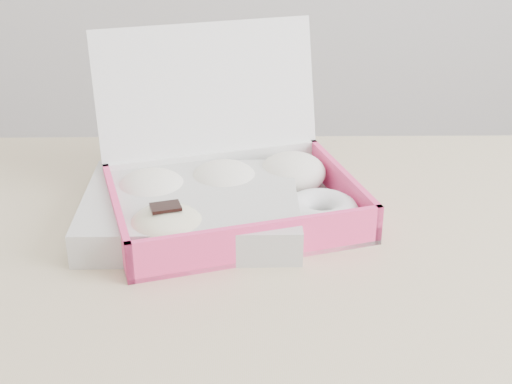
{
  "coord_description": "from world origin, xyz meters",
  "views": [
    {
      "loc": [
        -0.06,
        -0.7,
        1.18
      ],
      "look_at": [
        -0.05,
        0.1,
        0.8
      ],
      "focal_mm": 50.0,
      "sensor_mm": 36.0,
      "label": 1
    }
  ],
  "objects": [
    {
      "name": "donut_box",
      "position": [
        -0.08,
        0.13,
        0.79
      ],
      "size": [
        0.37,
        0.35,
        0.22
      ],
      "rotation": [
        0.0,
        0.0,
        0.28
      ],
      "color": "white",
      "rests_on": "table"
    },
    {
      "name": "table",
      "position": [
        0.0,
        0.0,
        0.67
      ],
      "size": [
        1.2,
        0.8,
        0.75
      ],
      "color": "tan",
      "rests_on": "ground"
    },
    {
      "name": "newspapers",
      "position": [
        -0.13,
        0.1,
        0.77
      ],
      "size": [
        0.27,
        0.21,
        0.04
      ],
      "primitive_type": "cube",
      "rotation": [
        0.0,
        0.0,
        0.01
      ],
      "color": "silver",
      "rests_on": "table"
    }
  ]
}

